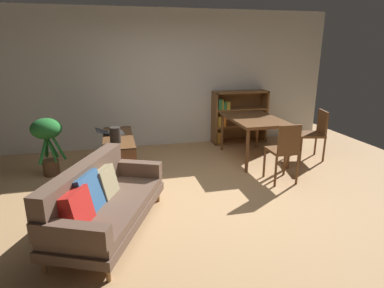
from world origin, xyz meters
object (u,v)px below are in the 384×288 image
(open_laptop, at_px, (111,132))
(dining_table, at_px, (254,122))
(desk_speaker, at_px, (115,135))
(bookshelf, at_px, (236,117))
(media_console, at_px, (119,156))
(potted_floor_plant, at_px, (47,136))
(fabric_couch, at_px, (101,200))
(dining_chair_far, at_px, (314,132))
(dining_chair_near, at_px, (284,149))

(open_laptop, height_order, dining_table, dining_table)
(desk_speaker, relative_size, bookshelf, 0.20)
(media_console, xyz_separation_m, potted_floor_plant, (-1.08, 0.24, 0.34))
(desk_speaker, distance_m, potted_floor_plant, 1.18)
(fabric_couch, bearing_deg, dining_chair_far, 23.82)
(fabric_couch, xyz_separation_m, desk_speaker, (0.20, 1.35, 0.37))
(potted_floor_plant, bearing_deg, dining_chair_far, -3.46)
(open_laptop, xyz_separation_m, dining_table, (2.49, -0.02, 0.04))
(dining_table, relative_size, dining_chair_far, 1.51)
(dining_table, bearing_deg, open_laptop, 179.46)
(dining_table, bearing_deg, media_console, -174.98)
(potted_floor_plant, xyz_separation_m, dining_chair_far, (4.55, -0.28, -0.13))
(open_laptop, xyz_separation_m, dining_chair_near, (2.48, -1.15, -0.12))
(open_laptop, height_order, dining_chair_near, dining_chair_near)
(desk_speaker, distance_m, dining_table, 2.48)
(fabric_couch, distance_m, bookshelf, 4.07)
(fabric_couch, distance_m, open_laptop, 1.93)
(media_console, relative_size, dining_chair_near, 1.50)
(media_console, distance_m, potted_floor_plant, 1.15)
(dining_chair_far, bearing_deg, desk_speaker, -175.32)
(bookshelf, bearing_deg, dining_chair_near, -92.75)
(open_laptop, bearing_deg, dining_chair_far, -4.26)
(open_laptop, bearing_deg, desk_speaker, -83.82)
(desk_speaker, bearing_deg, dining_chair_near, -13.78)
(dining_table, xyz_separation_m, dining_chair_near, (-0.01, -1.12, -0.17))
(open_laptop, xyz_separation_m, dining_chair_far, (3.57, -0.27, -0.14))
(dining_chair_near, bearing_deg, bookshelf, 87.25)
(bookshelf, bearing_deg, dining_chair_far, -54.48)
(media_console, bearing_deg, desk_speaker, -97.30)
(fabric_couch, bearing_deg, open_laptop, 85.89)
(dining_chair_near, relative_size, bookshelf, 0.80)
(media_console, bearing_deg, dining_chair_far, -0.55)
(fabric_couch, distance_m, potted_floor_plant, 2.11)
(bookshelf, bearing_deg, fabric_couch, -132.11)
(desk_speaker, bearing_deg, bookshelf, 33.37)
(desk_speaker, height_order, bookshelf, bookshelf)
(dining_chair_near, xyz_separation_m, dining_chair_far, (1.09, 0.88, -0.02))
(desk_speaker, height_order, dining_table, desk_speaker)
(media_console, bearing_deg, dining_table, 5.02)
(dining_chair_near, bearing_deg, dining_chair_far, 38.88)
(potted_floor_plant, distance_m, dining_table, 3.46)
(bookshelf, bearing_deg, open_laptop, -156.75)
(media_console, height_order, bookshelf, bookshelf)
(potted_floor_plant, distance_m, dining_chair_far, 4.56)
(potted_floor_plant, bearing_deg, media_console, -12.67)
(media_console, bearing_deg, dining_chair_near, -21.02)
(dining_chair_near, height_order, bookshelf, bookshelf)
(fabric_couch, relative_size, bookshelf, 1.62)
(dining_chair_far, bearing_deg, dining_chair_near, -141.12)
(media_console, relative_size, dining_table, 1.02)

